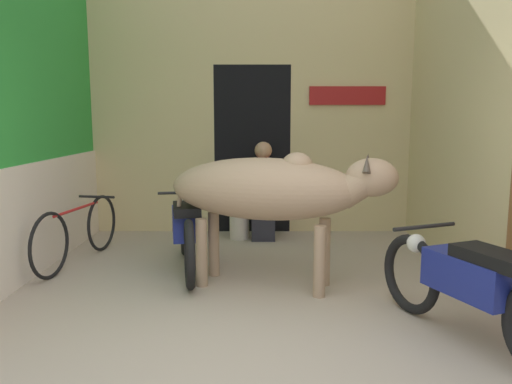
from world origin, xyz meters
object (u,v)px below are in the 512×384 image
Objects in this scene: motorcycle_near at (471,285)px; shopkeeper_seated at (264,188)px; bicycle at (80,232)px; plastic_stool at (241,220)px; cow at (274,190)px; motorcycle_far at (188,229)px.

motorcycle_near is 1.39× the size of shopkeeper_seated.
plastic_stool is (1.73, 1.13, -0.10)m from bicycle.
cow is 1.88m from motorcycle_near.
cow is 1.68× the size of shopkeeper_seated.
shopkeeper_seated is (-1.40, 3.12, 0.25)m from motorcycle_near.
motorcycle_far reaches higher than plastic_stool.
cow is at bearing -20.19° from bicycle.
cow is 1.13m from motorcycle_far.
motorcycle_near is (1.34, -1.22, -0.49)m from cow.
motorcycle_near is at bearing -65.85° from shopkeeper_seated.
bicycle is at bearing 149.90° from motorcycle_near.
bicycle is 1.36× the size of shopkeeper_seated.
bicycle is at bearing 167.96° from motorcycle_far.
motorcycle_near is at bearing -38.01° from motorcycle_far.
motorcycle_near is at bearing -30.10° from bicycle.
motorcycle_near is 3.43m from shopkeeper_seated.
bicycle is (-2.11, 0.77, -0.58)m from cow.
motorcycle_far is at bearing -12.04° from bicycle.
shopkeeper_seated is (0.82, 1.38, 0.25)m from motorcycle_far.
motorcycle_near is 3.57m from plastic_stool.
cow is at bearing 137.61° from motorcycle_near.
motorcycle_far is (-2.22, 1.74, 0.00)m from motorcycle_near.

